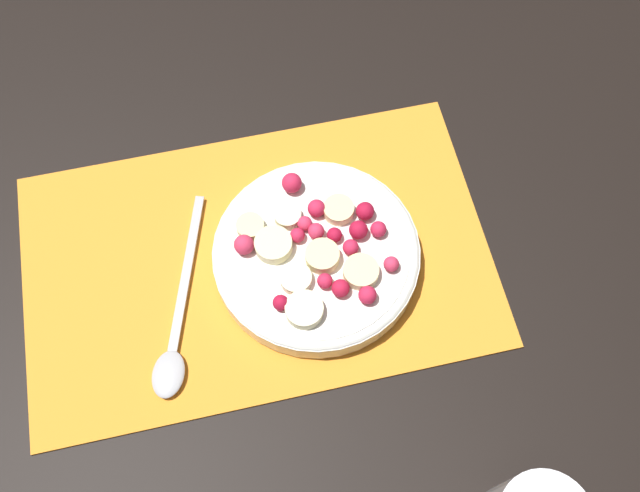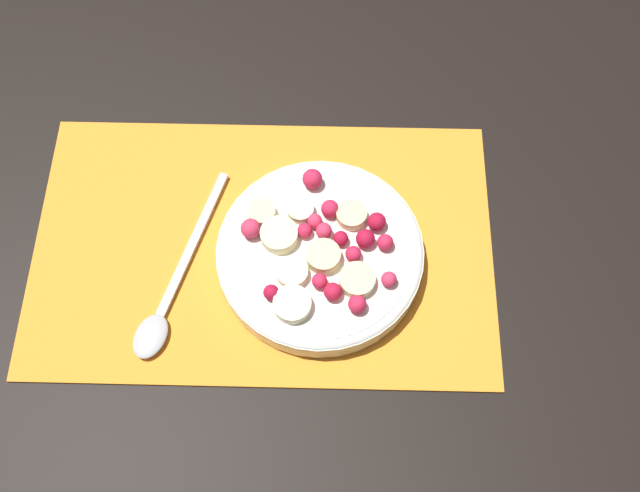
% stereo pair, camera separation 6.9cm
% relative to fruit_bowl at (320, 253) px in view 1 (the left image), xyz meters
% --- Properties ---
extents(ground_plane, '(3.00, 3.00, 0.00)m').
position_rel_fruit_bowl_xyz_m(ground_plane, '(-0.06, 0.02, -0.02)').
color(ground_plane, black).
extents(placemat, '(0.47, 0.29, 0.01)m').
position_rel_fruit_bowl_xyz_m(placemat, '(-0.06, 0.02, -0.02)').
color(placemat, orange).
rests_on(placemat, ground_plane).
extents(fruit_bowl, '(0.21, 0.21, 0.05)m').
position_rel_fruit_bowl_xyz_m(fruit_bowl, '(0.00, 0.00, 0.00)').
color(fruit_bowl, silver).
rests_on(fruit_bowl, placemat).
extents(spoon, '(0.08, 0.21, 0.01)m').
position_rel_fruit_bowl_xyz_m(spoon, '(-0.15, -0.05, -0.01)').
color(spoon, '#B2B2B7').
rests_on(spoon, placemat).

